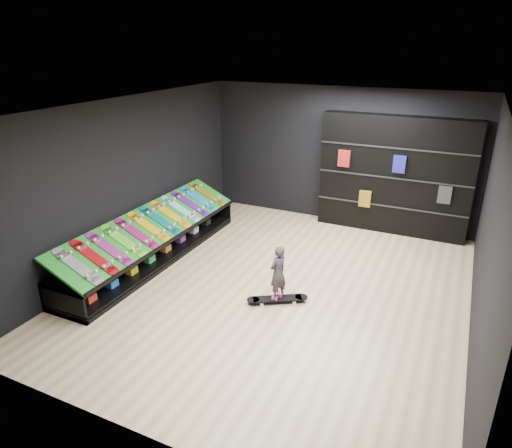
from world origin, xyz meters
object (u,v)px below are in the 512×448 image
at_px(back_shelving, 394,176).
at_px(floor_skateboard, 277,300).
at_px(child, 278,283).
at_px(display_rack, 154,247).

relative_size(back_shelving, floor_skateboard, 3.18).
height_order(back_shelving, child, back_shelving).
xyz_separation_m(display_rack, child, (2.74, -0.46, 0.11)).
bearing_deg(display_rack, child, -9.57).
distance_m(display_rack, floor_skateboard, 2.78).
distance_m(back_shelving, child, 4.03).
height_order(floor_skateboard, child, child).
bearing_deg(back_shelving, display_rack, -138.87).
bearing_deg(floor_skateboard, child, 148.69).
bearing_deg(display_rack, back_shelving, 41.13).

